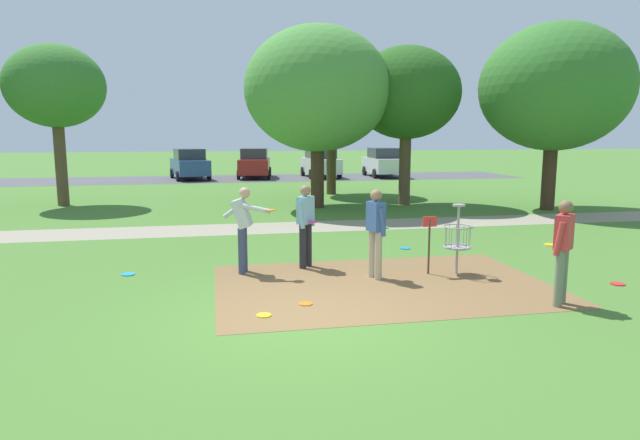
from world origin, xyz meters
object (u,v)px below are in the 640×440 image
(tree_near_left, at_px, (317,89))
(tree_mid_left, at_px, (55,87))
(frisbee_near_basket, at_px, (405,248))
(player_foreground_watching, at_px, (563,246))
(frisbee_by_tee, at_px, (618,284))
(frisbee_far_left, at_px, (306,304))
(player_waiting_right, at_px, (243,224))
(parked_car_rightmost, at_px, (383,162))
(frisbee_far_right, at_px, (128,274))
(parked_car_leftmost, at_px, (190,164))
(tree_mid_right, at_px, (407,94))
(tree_near_right, at_px, (332,94))
(player_throwing, at_px, (306,221))
(parked_car_center_right, at_px, (321,163))
(frisbee_mid_grass, at_px, (264,315))
(disc_golf_basket, at_px, (455,236))
(parked_car_center_left, at_px, (255,163))
(tree_far_left, at_px, (555,88))
(player_waiting_left, at_px, (376,228))

(tree_near_left, bearing_deg, tree_mid_left, 165.51)
(frisbee_near_basket, bearing_deg, player_foreground_watching, -78.56)
(frisbee_by_tee, distance_m, frisbee_far_left, 5.84)
(player_waiting_right, bearing_deg, parked_car_rightmost, 66.10)
(frisbee_far_right, height_order, parked_car_leftmost, parked_car_leftmost)
(frisbee_far_left, distance_m, tree_mid_right, 13.84)
(player_waiting_right, relative_size, frisbee_far_left, 7.76)
(tree_near_right, relative_size, parked_car_leftmost, 1.38)
(player_throwing, height_order, frisbee_far_right, player_throwing)
(parked_car_center_right, bearing_deg, player_waiting_right, -104.81)
(frisbee_far_right, bearing_deg, frisbee_mid_grass, -51.18)
(disc_golf_basket, height_order, parked_car_center_right, parked_car_center_right)
(player_waiting_right, height_order, frisbee_by_tee, player_waiting_right)
(frisbee_by_tee, bearing_deg, tree_mid_right, 89.65)
(frisbee_near_basket, bearing_deg, parked_car_center_left, 94.90)
(player_throwing, relative_size, tree_far_left, 0.26)
(disc_golf_basket, xyz_separation_m, player_waiting_right, (-4.06, 0.90, 0.23))
(player_foreground_watching, bearing_deg, parked_car_rightmost, 78.46)
(frisbee_mid_grass, xyz_separation_m, tree_mid_right, (6.63, 12.21, 4.24))
(player_waiting_right, height_order, parked_car_center_left, parked_car_center_left)
(disc_golf_basket, height_order, parked_car_leftmost, parked_car_leftmost)
(player_waiting_right, relative_size, frisbee_near_basket, 6.73)
(player_throwing, height_order, parked_car_center_left, parked_car_center_left)
(parked_car_leftmost, height_order, parked_car_center_left, same)
(player_waiting_right, height_order, parked_car_rightmost, parked_car_rightmost)
(frisbee_far_left, bearing_deg, frisbee_far_right, 140.82)
(player_foreground_watching, xyz_separation_m, player_waiting_right, (-4.88, 3.08, 0.02))
(player_waiting_right, bearing_deg, frisbee_by_tee, -18.21)
(player_waiting_left, relative_size, frisbee_far_right, 6.58)
(frisbee_far_left, bearing_deg, frisbee_near_basket, 51.20)
(parked_car_leftmost, bearing_deg, parked_car_rightmost, -1.64)
(tree_far_left, relative_size, parked_car_rightmost, 1.55)
(frisbee_far_right, bearing_deg, player_waiting_right, -6.75)
(disc_golf_basket, distance_m, frisbee_near_basket, 2.58)
(tree_near_right, bearing_deg, tree_near_left, -108.65)
(frisbee_by_tee, xyz_separation_m, tree_mid_left, (-12.91, 13.94, 4.45))
(frisbee_mid_grass, height_order, frisbee_far_left, same)
(parked_car_leftmost, bearing_deg, frisbee_far_left, -83.89)
(frisbee_far_right, bearing_deg, tree_far_left, 26.62)
(frisbee_near_basket, bearing_deg, tree_mid_right, 70.43)
(player_waiting_right, xyz_separation_m, frisbee_near_basket, (3.94, 1.57, -0.98))
(player_waiting_right, height_order, tree_mid_right, tree_mid_right)
(player_waiting_left, distance_m, tree_far_left, 12.47)
(player_throwing, distance_m, parked_car_leftmost, 23.45)
(frisbee_near_basket, bearing_deg, frisbee_by_tee, -53.87)
(frisbee_far_left, xyz_separation_m, parked_car_center_left, (1.19, 25.98, 0.91))
(parked_car_leftmost, distance_m, parked_car_rightmost, 12.13)
(tree_mid_left, height_order, parked_car_center_left, tree_mid_left)
(frisbee_by_tee, xyz_separation_m, tree_near_left, (-3.42, 11.49, 4.32))
(parked_car_rightmost, bearing_deg, disc_golf_basket, -104.43)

